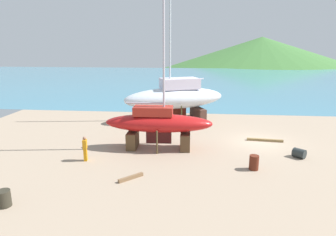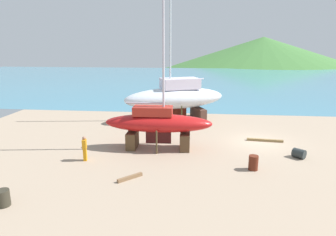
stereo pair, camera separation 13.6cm
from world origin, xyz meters
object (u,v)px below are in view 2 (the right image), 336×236
Objects in this scene: sailboat_far_slipway at (158,123)px; sailboat_mid_port at (175,97)px; barrel_blue_faded at (299,153)px; worker at (85,148)px; barrel_rust_near at (253,163)px; barrel_tar_black at (3,198)px.

sailboat_mid_port is (0.58, 8.67, 0.42)m from sailboat_far_slipway.
sailboat_far_slipway reaches higher than barrel_blue_faded.
sailboat_mid_port is 12.70m from worker.
sailboat_mid_port reaches higher than barrel_rust_near.
sailboat_far_slipway is 16.79× the size of barrel_tar_black.
barrel_tar_black is at bearing 44.82° from sailboat_mid_port.
barrel_rust_near is at bearing 91.87° from sailboat_mid_port.
sailboat_far_slipway is 5.44m from worker.
sailboat_far_slipway is at bearing 62.26° from sailboat_mid_port.
sailboat_far_slipway is at bearing 152.72° from barrel_rust_near.
sailboat_mid_port is 19.99× the size of barrel_tar_black.
worker reaches higher than barrel_rust_near.
sailboat_far_slipway reaches higher than barrel_rust_near.
barrel_rust_near is 1.14× the size of barrel_tar_black.
sailboat_far_slipway is 17.31× the size of barrel_blue_faded.
sailboat_mid_port is at bearing -125.02° from worker.
barrel_blue_faded is at bearing 109.91° from sailboat_mid_port.
sailboat_mid_port reaches higher than sailboat_far_slipway.
worker is 1.83× the size of barrel_rust_near.
barrel_rust_near is (6.34, -3.27, -1.47)m from sailboat_far_slipway.
worker is at bearing 177.94° from barrel_rust_near.
barrel_tar_black is at bearing 62.32° from worker.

